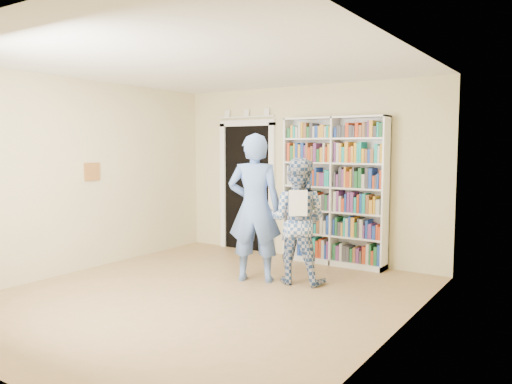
% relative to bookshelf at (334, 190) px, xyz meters
% --- Properties ---
extents(floor, '(5.00, 5.00, 0.00)m').
position_rel_bookshelf_xyz_m(floor, '(-0.57, -2.34, -1.11)').
color(floor, '#9B7A4B').
rests_on(floor, ground).
extents(ceiling, '(5.00, 5.00, 0.00)m').
position_rel_bookshelf_xyz_m(ceiling, '(-0.57, -2.34, 1.59)').
color(ceiling, white).
rests_on(ceiling, wall_back).
extents(wall_back, '(4.50, 0.00, 4.50)m').
position_rel_bookshelf_xyz_m(wall_back, '(-0.57, 0.16, 0.24)').
color(wall_back, beige).
rests_on(wall_back, floor).
extents(wall_left, '(0.00, 5.00, 5.00)m').
position_rel_bookshelf_xyz_m(wall_left, '(-2.82, -2.34, 0.24)').
color(wall_left, beige).
rests_on(wall_left, floor).
extents(wall_right, '(0.00, 5.00, 5.00)m').
position_rel_bookshelf_xyz_m(wall_right, '(1.68, -2.34, 0.24)').
color(wall_right, beige).
rests_on(wall_right, floor).
extents(bookshelf, '(1.59, 0.30, 2.19)m').
position_rel_bookshelf_xyz_m(bookshelf, '(0.00, 0.00, 0.00)').
color(bookshelf, white).
rests_on(bookshelf, floor).
extents(doorway, '(1.10, 0.08, 2.43)m').
position_rel_bookshelf_xyz_m(doorway, '(-1.67, 0.13, 0.07)').
color(doorway, black).
rests_on(doorway, floor).
extents(wall_art, '(0.03, 0.25, 0.25)m').
position_rel_bookshelf_xyz_m(wall_art, '(-2.80, -2.14, 0.29)').
color(wall_art, brown).
rests_on(wall_art, wall_left).
extents(man_blue, '(0.83, 0.70, 1.93)m').
position_rel_bookshelf_xyz_m(man_blue, '(-0.46, -1.44, -0.14)').
color(man_blue, '#5F84D3').
rests_on(man_blue, floor).
extents(man_plaid, '(0.89, 0.76, 1.62)m').
position_rel_bookshelf_xyz_m(man_plaid, '(0.04, -1.21, -0.30)').
color(man_plaid, '#2B4C84').
rests_on(man_plaid, floor).
extents(paper_sheet, '(0.19, 0.13, 0.32)m').
position_rel_bookshelf_xyz_m(paper_sheet, '(0.21, -1.49, -0.03)').
color(paper_sheet, white).
rests_on(paper_sheet, man_plaid).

